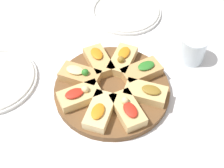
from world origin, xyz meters
The scene contains 12 objects.
ground_plane centered at (0.00, 0.00, 0.00)m, with size 3.00×3.00×0.00m, color white.
serving_board centered at (0.00, 0.00, 0.01)m, with size 0.31×0.31×0.02m, color brown.
focaccia_slice_0 centered at (0.00, -0.09, 0.03)m, with size 0.06×0.11×0.04m.
focaccia_slice_1 centered at (0.07, -0.06, 0.03)m, with size 0.12×0.11×0.04m.
focaccia_slice_2 centered at (0.09, 0.00, 0.03)m, with size 0.11×0.06×0.04m.
focaccia_slice_3 centered at (0.07, 0.06, 0.03)m, with size 0.12×0.11×0.04m.
focaccia_slice_4 centered at (0.00, 0.09, 0.03)m, with size 0.06×0.11×0.04m.
focaccia_slice_5 centered at (-0.06, 0.07, 0.03)m, with size 0.11×0.11×0.04m.
focaccia_slice_6 centered at (-0.09, 0.00, 0.03)m, with size 0.11×0.06×0.04m.
focaccia_slice_7 centered at (-0.07, -0.06, 0.03)m, with size 0.12×0.11×0.04m.
plate_right centered at (0.34, 0.07, 0.01)m, with size 0.24×0.24×0.02m.
water_glass centered at (0.19, -0.18, 0.04)m, with size 0.07×0.07×0.08m, color silver.
Camera 1 is at (-0.49, -0.17, 0.66)m, focal length 50.00 mm.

